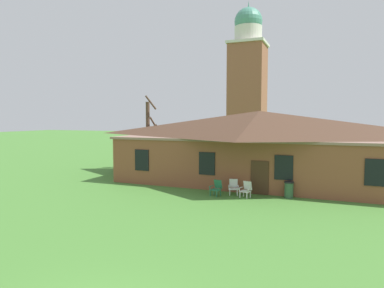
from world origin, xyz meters
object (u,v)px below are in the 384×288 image
lawn_chair_near_door (233,187)px  trash_bin (289,190)px  lawn_chair_left_end (246,189)px  lawn_chair_by_porch (216,188)px

lawn_chair_near_door → trash_bin: 3.30m
lawn_chair_near_door → lawn_chair_left_end: 1.00m
lawn_chair_by_porch → trash_bin: 4.30m
lawn_chair_by_porch → lawn_chair_near_door: bearing=37.5°
lawn_chair_by_porch → lawn_chair_left_end: same height
trash_bin → lawn_chair_by_porch: bearing=-166.0°
lawn_chair_near_door → trash_bin: size_ratio=0.98×
lawn_chair_by_porch → trash_bin: trash_bin is taller
lawn_chair_by_porch → lawn_chair_near_door: size_ratio=1.00×
trash_bin → lawn_chair_left_end: bearing=-161.6°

